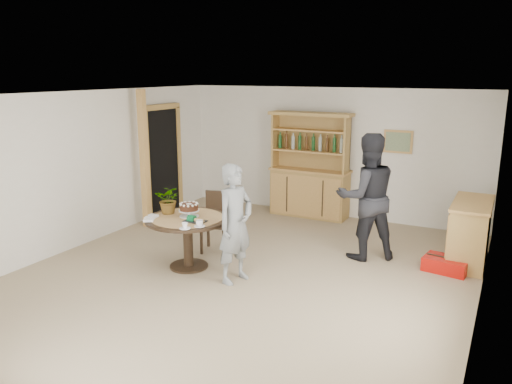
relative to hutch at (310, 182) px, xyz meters
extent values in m
plane|color=tan|center=(0.30, -3.24, -0.69)|extent=(7.00, 7.00, 0.00)
cube|color=white|center=(0.30, 0.26, 0.56)|extent=(6.00, 0.04, 2.50)
cube|color=white|center=(0.30, -6.74, 0.56)|extent=(6.00, 0.04, 2.50)
cube|color=white|center=(-2.70, -3.24, 0.56)|extent=(0.04, 7.00, 2.50)
cube|color=white|center=(3.30, -3.24, 0.56)|extent=(0.04, 7.00, 2.50)
cube|color=white|center=(0.30, -3.24, 1.81)|extent=(6.00, 7.00, 0.04)
cube|color=tan|center=(1.60, 0.23, 0.86)|extent=(0.52, 0.03, 0.42)
cube|color=#59724C|center=(1.60, 0.21, 0.86)|extent=(0.44, 0.02, 0.34)
cube|color=black|center=(-2.64, -1.24, 0.36)|extent=(0.10, 0.90, 2.10)
cube|color=tan|center=(-2.62, -1.74, 0.36)|extent=(0.12, 0.10, 2.10)
cube|color=tan|center=(-2.62, -0.74, 0.36)|extent=(0.12, 0.10, 2.10)
cube|color=tan|center=(-2.62, -1.24, 1.44)|extent=(0.12, 1.10, 0.10)
cube|color=tan|center=(-2.40, -2.04, 0.56)|extent=(0.12, 0.12, 2.50)
cube|color=tan|center=(0.00, 0.00, -0.24)|extent=(1.50, 0.50, 0.90)
cube|color=tan|center=(0.00, 0.00, 0.23)|extent=(1.56, 0.54, 0.04)
cube|color=tan|center=(0.00, 0.10, 0.78)|extent=(1.50, 0.04, 1.06)
cube|color=tan|center=(-0.73, -0.05, 0.78)|extent=(0.04, 0.34, 1.06)
cube|color=tan|center=(0.73, -0.05, 0.78)|extent=(0.04, 0.34, 1.06)
cube|color=tan|center=(0.00, -0.05, 0.61)|extent=(1.44, 0.32, 0.03)
cube|color=tan|center=(0.00, -0.05, 1.01)|extent=(1.44, 0.32, 0.03)
cube|color=tan|center=(0.00, -0.05, 1.32)|extent=(1.62, 0.40, 0.06)
cylinder|color=#194C1E|center=(-0.56, -0.05, 0.77)|extent=(0.07, 0.07, 0.28)
cylinder|color=#4C2D14|center=(-0.40, -0.05, 0.77)|extent=(0.07, 0.07, 0.28)
cylinder|color=#B2BFB2|center=(-0.24, -0.05, 0.77)|extent=(0.07, 0.07, 0.28)
cylinder|color=#194C1E|center=(-0.08, -0.05, 0.77)|extent=(0.07, 0.07, 0.28)
cylinder|color=#4C2D14|center=(0.08, -0.05, 0.77)|extent=(0.07, 0.07, 0.28)
cylinder|color=#B2BFB2|center=(0.24, -0.05, 0.77)|extent=(0.07, 0.07, 0.28)
cylinder|color=#194C1E|center=(0.40, -0.05, 0.77)|extent=(0.07, 0.07, 0.28)
cylinder|color=#4C2D14|center=(0.56, -0.05, 0.77)|extent=(0.07, 0.07, 0.28)
cube|color=tan|center=(3.04, -1.24, -0.24)|extent=(0.50, 1.20, 0.90)
cube|color=tan|center=(3.04, -1.24, 0.23)|extent=(0.54, 1.26, 0.04)
cylinder|color=black|center=(-0.57, -3.34, 0.04)|extent=(1.20, 1.20, 0.04)
cylinder|color=black|center=(-0.57, -3.34, -0.33)|extent=(0.14, 0.14, 0.70)
cylinder|color=black|center=(-0.57, -3.34, -0.67)|extent=(0.56, 0.56, 0.03)
cylinder|color=tan|center=(-0.57, -3.34, 0.07)|extent=(1.04, 1.04, 0.01)
cube|color=black|center=(-0.57, -2.59, -0.24)|extent=(0.52, 0.52, 0.04)
cube|color=black|center=(-0.62, -2.40, 0.01)|extent=(0.41, 0.14, 0.46)
cube|color=black|center=(-0.62, -2.40, 0.23)|extent=(0.42, 0.15, 0.05)
cube|color=black|center=(-0.69, -2.81, -0.47)|extent=(0.04, 0.04, 0.44)
cube|color=black|center=(-0.35, -2.71, -0.47)|extent=(0.03, 0.03, 0.44)
cube|color=black|center=(-0.79, -2.46, -0.47)|extent=(0.04, 0.03, 0.44)
cube|color=black|center=(-0.44, -2.36, -0.47)|extent=(0.03, 0.03, 0.44)
cylinder|color=white|center=(-0.57, -3.29, 0.08)|extent=(0.28, 0.28, 0.01)
cylinder|color=white|center=(-0.57, -3.29, 0.12)|extent=(0.05, 0.05, 0.08)
cylinder|color=white|center=(-0.57, -3.29, 0.16)|extent=(0.30, 0.30, 0.01)
cylinder|color=#442413|center=(-0.57, -3.29, 0.21)|extent=(0.26, 0.26, 0.09)
cylinder|color=white|center=(-0.57, -3.29, 0.26)|extent=(0.08, 0.08, 0.01)
sphere|color=white|center=(-0.45, -3.29, 0.26)|extent=(0.04, 0.04, 0.04)
sphere|color=white|center=(-0.46, -3.23, 0.26)|extent=(0.04, 0.04, 0.04)
sphere|color=white|center=(-0.51, -3.18, 0.26)|extent=(0.04, 0.04, 0.04)
sphere|color=white|center=(-0.57, -3.17, 0.26)|extent=(0.04, 0.04, 0.04)
sphere|color=white|center=(-0.63, -3.18, 0.26)|extent=(0.04, 0.04, 0.04)
sphere|color=white|center=(-0.67, -3.23, 0.26)|extent=(0.04, 0.04, 0.04)
sphere|color=white|center=(-0.69, -3.29, 0.26)|extent=(0.04, 0.04, 0.04)
sphere|color=white|center=(-0.67, -3.35, 0.26)|extent=(0.04, 0.04, 0.04)
sphere|color=white|center=(-0.63, -3.39, 0.26)|extent=(0.04, 0.04, 0.04)
sphere|color=white|center=(-0.57, -3.41, 0.26)|extent=(0.04, 0.04, 0.04)
sphere|color=white|center=(-0.51, -3.39, 0.26)|extent=(0.04, 0.04, 0.04)
sphere|color=white|center=(-0.46, -3.35, 0.26)|extent=(0.04, 0.04, 0.04)
imported|color=#3F7233|center=(-0.92, -3.29, 0.28)|extent=(0.47, 0.44, 0.42)
cube|color=black|center=(-0.35, -3.46, 0.08)|extent=(0.30, 0.20, 0.01)
cube|color=#0C7239|center=(-0.41, -3.46, 0.11)|extent=(0.10, 0.10, 0.06)
cube|color=#0C7239|center=(-0.41, -3.46, 0.15)|extent=(0.11, 0.02, 0.01)
cylinder|color=white|center=(-0.17, -3.62, 0.08)|extent=(0.15, 0.15, 0.01)
imported|color=white|center=(-0.17, -3.62, 0.12)|extent=(0.10, 0.10, 0.08)
cylinder|color=white|center=(-0.29, -3.79, 0.08)|extent=(0.15, 0.15, 0.01)
imported|color=white|center=(-0.29, -3.79, 0.12)|extent=(0.08, 0.08, 0.07)
cube|color=white|center=(-1.02, -3.54, 0.09)|extent=(0.14, 0.08, 0.03)
cube|color=white|center=(-0.99, -3.66, 0.09)|extent=(0.16, 0.11, 0.03)
cube|color=white|center=(-0.93, -3.76, 0.09)|extent=(0.16, 0.14, 0.03)
imported|color=slate|center=(0.28, -3.44, 0.12)|extent=(0.52, 0.67, 1.62)
imported|color=black|center=(1.60, -1.75, 0.27)|extent=(1.18, 1.13, 1.92)
cube|color=#BE1009|center=(2.80, -1.76, -0.59)|extent=(0.65, 0.49, 0.20)
cube|color=black|center=(2.80, -1.76, -0.48)|extent=(0.56, 0.13, 0.01)
camera|label=1|loc=(3.48, -8.96, 2.11)|focal=35.00mm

